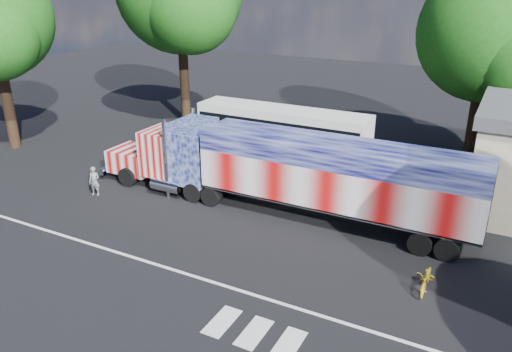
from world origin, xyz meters
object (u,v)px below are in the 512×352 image
at_px(semi_truck, 286,170).
at_px(bicycle, 427,279).
at_px(coach_bus, 282,133).
at_px(tree_ne_a, 491,33).
at_px(woman, 94,181).

xyz_separation_m(semi_truck, bicycle, (7.22, -3.55, -1.70)).
xyz_separation_m(semi_truck, coach_bus, (-3.40, 6.92, -0.52)).
bearing_deg(bicycle, semi_truck, 154.31).
xyz_separation_m(coach_bus, tree_ne_a, (10.52, 5.47, 5.95)).
relative_size(semi_truck, coach_bus, 1.81).
distance_m(semi_truck, woman, 10.09).
height_order(coach_bus, tree_ne_a, tree_ne_a).
bearing_deg(tree_ne_a, semi_truck, -119.92).
bearing_deg(tree_ne_a, woman, -137.88).
bearing_deg(coach_bus, semi_truck, -63.84).
bearing_deg(woman, coach_bus, 38.88).
bearing_deg(bicycle, coach_bus, 135.88).
bearing_deg(tree_ne_a, bicycle, -89.64).
bearing_deg(semi_truck, bicycle, -26.14).
relative_size(coach_bus, bicycle, 6.23).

